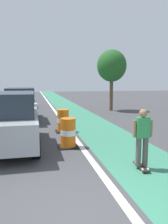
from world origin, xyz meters
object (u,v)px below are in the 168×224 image
Objects in this scene: parked_suv_nearest at (12,120)px; parked_suv_second at (21,104)px; skateboarder_on_lane at (142,137)px; traffic_barrel_front at (68,133)px; parked_sedan_third at (21,99)px; street_tree_sidewalk at (112,66)px; traffic_barrel_mid at (63,121)px.

parked_suv_nearest is 0.99× the size of parked_suv_second.
traffic_barrel_front is (-1.69, 2.53, -0.38)m from skateboarder_on_lane.
skateboarder_on_lane is 16.48m from parked_sedan_third.
traffic_barrel_front is at bearing -80.15° from parked_sedan_third.
parked_suv_nearest is 5.90m from parked_suv_second.
street_tree_sidewalk reaches higher than skateboarder_on_lane.
street_tree_sidewalk is at bearing 52.44° from parked_suv_nearest.
parked_suv_nearest is 3.11m from traffic_barrel_mid.
parked_sedan_third is at bearing 153.46° from street_tree_sidewalk.
traffic_barrel_mid is at bearing -60.01° from parked_suv_second.
parked_sedan_third is 3.79× the size of traffic_barrel_front.
parked_suv_nearest is 1.11× the size of parked_sedan_third.
street_tree_sidewalk is (5.12, 9.73, 3.14)m from traffic_barrel_front.
parked_suv_second is (-3.68, 8.88, 0.12)m from skateboarder_on_lane.
traffic_barrel_mid is at bearing 86.56° from traffic_barrel_front.
street_tree_sidewalk is (7.13, 9.27, 2.63)m from parked_suv_nearest.
skateboarder_on_lane is at bearing -73.46° from traffic_barrel_mid.
street_tree_sidewalk is (4.96, 7.10, 3.14)m from traffic_barrel_mid.
parked_sedan_third is 0.83× the size of street_tree_sidewalk.
parked_suv_nearest and parked_suv_second have the same top height.
skateboarder_on_lane is 0.34× the size of street_tree_sidewalk.
traffic_barrel_front is (1.99, -6.35, -0.50)m from parked_suv_second.
parked_suv_second is 8.30m from street_tree_sidewalk.
street_tree_sidewalk is at bearing -26.54° from parked_sedan_third.
parked_sedan_third is at bearing 99.85° from traffic_barrel_front.
parked_sedan_third is at bearing 102.97° from traffic_barrel_mid.
parked_sedan_third is 13.65m from traffic_barrel_front.
parked_suv_second is 6.67m from traffic_barrel_front.
parked_sedan_third reaches higher than traffic_barrel_front.
skateboarder_on_lane is 13.02m from street_tree_sidewalk.
parked_sedan_third is (-0.34, 7.10, -0.20)m from parked_suv_second.
parked_suv_nearest is at bearing -127.56° from street_tree_sidewalk.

